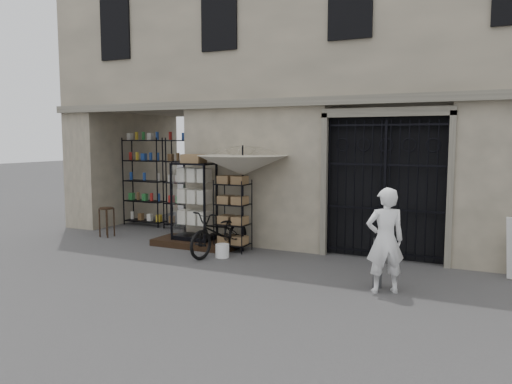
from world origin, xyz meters
The scene contains 14 objects.
ground centered at (0.00, 0.00, 0.00)m, with size 80.00×80.00×0.00m, color black.
main_building centered at (0.00, 4.00, 4.50)m, with size 14.00×4.00×9.00m, color tan.
shop_recess centered at (-4.50, 2.80, 1.50)m, with size 3.00×1.70×3.00m, color black.
shop_shelving centered at (-4.55, 3.30, 1.25)m, with size 2.70×0.50×2.50m, color black.
iron_gate centered at (1.75, 2.28, 1.50)m, with size 2.50×0.21×3.00m.
step_platform centered at (-2.40, 1.55, 0.07)m, with size 2.00×0.90×0.15m, color black.
display_cabinet centered at (-2.46, 1.56, 0.95)m, with size 1.02×0.82×1.92m.
wire_rack centered at (-1.42, 1.51, 0.77)m, with size 0.80×0.66×1.58m.
market_umbrella centered at (-1.20, 1.55, 2.01)m, with size 2.28×2.30×2.80m.
white_bucket centered at (-1.33, 0.87, 0.14)m, with size 0.29×0.29×0.28m, color white.
bicycle centered at (-1.49, 1.07, 0.00)m, with size 0.64×0.96×1.83m, color black.
wooden_stool centered at (-5.05, 1.51, 0.39)m, with size 0.42×0.42×0.74m.
steel_bollard centered at (2.06, 0.13, 0.42)m, with size 0.15×0.15×0.83m, color #595B5F.
shopkeeper centered at (2.21, -0.06, 0.00)m, with size 0.62×1.71×0.41m, color white.
Camera 1 is at (3.77, -8.04, 2.49)m, focal length 35.00 mm.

